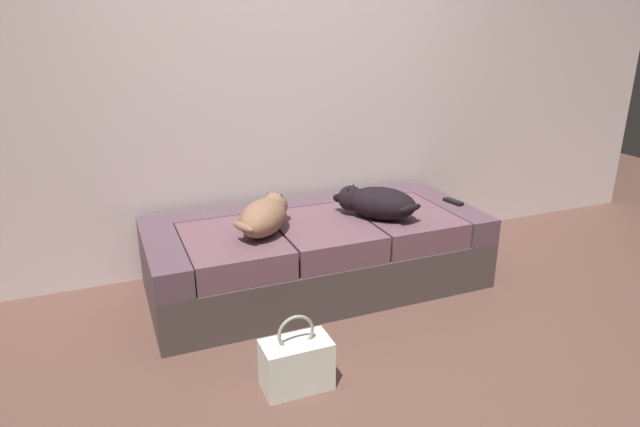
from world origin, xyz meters
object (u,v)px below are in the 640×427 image
(couch, at_px, (317,253))
(tv_remote, at_px, (453,202))
(handbag, at_px, (296,363))
(dog_tan, at_px, (265,215))
(dog_dark, at_px, (376,202))

(couch, distance_m, tv_remote, 0.99)
(tv_remote, relative_size, handbag, 0.40)
(dog_tan, height_order, dog_dark, dog_dark)
(dog_dark, bearing_deg, tv_remote, 4.67)
(couch, height_order, tv_remote, tv_remote)
(tv_remote, xyz_separation_m, handbag, (-1.44, -0.86, -0.34))
(couch, xyz_separation_m, handbag, (-0.48, -0.93, -0.10))
(dog_tan, distance_m, tv_remote, 1.32)
(couch, relative_size, dog_tan, 4.02)
(couch, relative_size, tv_remote, 13.88)
(dog_tan, xyz_separation_m, dog_dark, (0.70, -0.04, 0.00))
(tv_remote, distance_m, handbag, 1.71)
(tv_remote, bearing_deg, handbag, -160.37)
(dog_dark, bearing_deg, dog_tan, 177.13)
(couch, height_order, handbag, couch)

